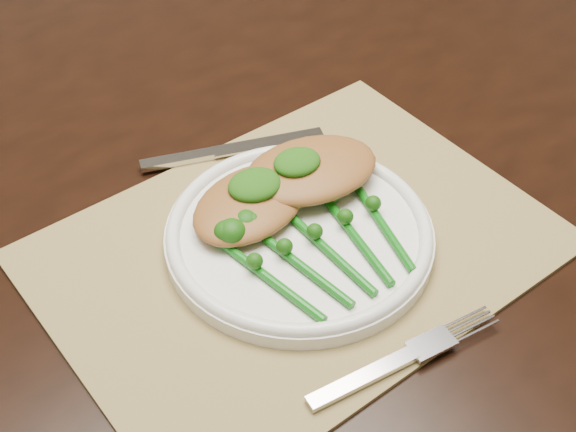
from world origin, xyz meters
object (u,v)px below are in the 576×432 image
chicken_fillet_left (250,203)px  broccolini_bundle (328,250)px  placemat (296,248)px  dining_table (263,338)px  dinner_plate (299,234)px

chicken_fillet_left → broccolini_bundle: size_ratio=0.72×
chicken_fillet_left → broccolini_bundle: (0.04, -0.08, -0.01)m
placemat → dining_table: bearing=65.5°
placemat → dinner_plate: bearing=26.7°
chicken_fillet_left → dining_table: bearing=39.0°
dinner_plate → broccolini_bundle: bearing=-78.0°
placemat → chicken_fillet_left: (-0.02, 0.05, 0.03)m
dining_table → placemat: (-0.05, -0.18, 0.37)m
dining_table → placemat: size_ratio=3.80×
dinner_plate → placemat: bearing=-144.8°
dining_table → dinner_plate: dinner_plate is taller
chicken_fillet_left → broccolini_bundle: 0.09m
dinner_plate → chicken_fillet_left: bearing=123.0°
chicken_fillet_left → broccolini_bundle: chicken_fillet_left is taller
placemat → dinner_plate: 0.01m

